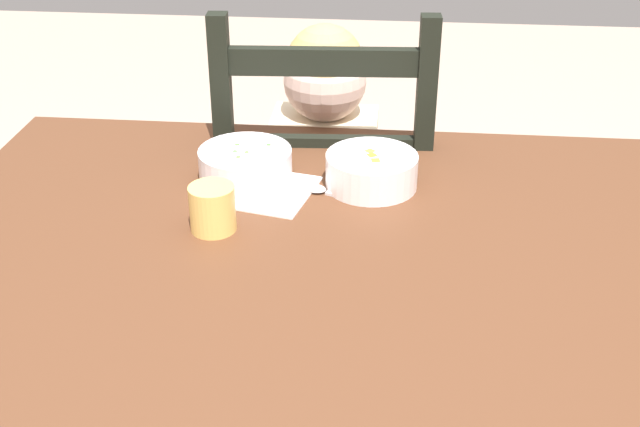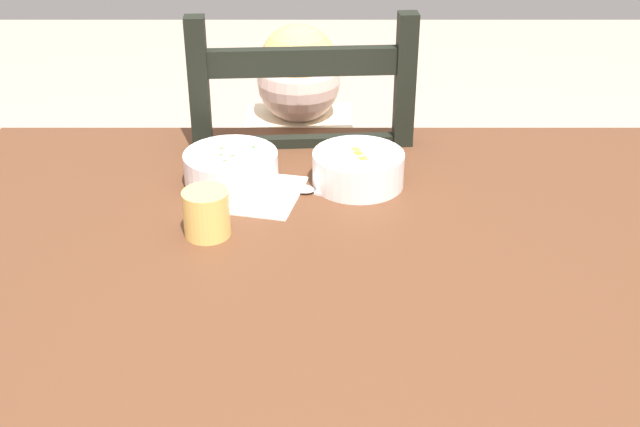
{
  "view_description": "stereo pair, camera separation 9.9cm",
  "coord_description": "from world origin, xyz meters",
  "px_view_note": "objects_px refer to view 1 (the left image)",
  "views": [
    {
      "loc": [
        0.06,
        -0.99,
        1.39
      ],
      "look_at": [
        -0.04,
        0.08,
        0.8
      ],
      "focal_mm": 45.97,
      "sensor_mm": 36.0,
      "label": 1
    },
    {
      "loc": [
        -0.04,
        -0.99,
        1.39
      ],
      "look_at": [
        -0.04,
        0.08,
        0.8
      ],
      "focal_mm": 45.97,
      "sensor_mm": 36.0,
      "label": 2
    }
  ],
  "objects_px": {
    "dining_table": "(341,326)",
    "dining_chair": "(325,240)",
    "bowl_of_carrots": "(372,170)",
    "drinking_cup": "(212,208)",
    "bowl_of_peas": "(245,164)",
    "spoon": "(325,191)",
    "child_figure": "(323,176)"
  },
  "relations": [
    {
      "from": "dining_table",
      "to": "dining_chair",
      "type": "xyz_separation_m",
      "value": [
        -0.08,
        0.58,
        -0.2
      ]
    },
    {
      "from": "dining_chair",
      "to": "bowl_of_carrots",
      "type": "xyz_separation_m",
      "value": [
        0.11,
        -0.29,
        0.32
      ]
    },
    {
      "from": "drinking_cup",
      "to": "dining_table",
      "type": "bearing_deg",
      "value": -27.34
    },
    {
      "from": "bowl_of_carrots",
      "to": "bowl_of_peas",
      "type": "bearing_deg",
      "value": 180.0
    },
    {
      "from": "drinking_cup",
      "to": "spoon",
      "type": "bearing_deg",
      "value": 40.19
    },
    {
      "from": "child_figure",
      "to": "bowl_of_peas",
      "type": "relative_size",
      "value": 5.8
    },
    {
      "from": "bowl_of_peas",
      "to": "bowl_of_carrots",
      "type": "xyz_separation_m",
      "value": [
        0.22,
        -0.0,
        -0.0
      ]
    },
    {
      "from": "dining_chair",
      "to": "bowl_of_carrots",
      "type": "relative_size",
      "value": 6.34
    },
    {
      "from": "dining_chair",
      "to": "bowl_of_peas",
      "type": "bearing_deg",
      "value": -111.04
    },
    {
      "from": "spoon",
      "to": "bowl_of_peas",
      "type": "bearing_deg",
      "value": 165.62
    },
    {
      "from": "bowl_of_peas",
      "to": "drinking_cup",
      "type": "bearing_deg",
      "value": -96.88
    },
    {
      "from": "dining_table",
      "to": "dining_chair",
      "type": "distance_m",
      "value": 0.61
    },
    {
      "from": "drinking_cup",
      "to": "bowl_of_carrots",
      "type": "bearing_deg",
      "value": 35.84
    },
    {
      "from": "dining_table",
      "to": "child_figure",
      "type": "distance_m",
      "value": 0.58
    },
    {
      "from": "dining_table",
      "to": "spoon",
      "type": "height_order",
      "value": "spoon"
    },
    {
      "from": "dining_chair",
      "to": "spoon",
      "type": "bearing_deg",
      "value": -85.09
    },
    {
      "from": "dining_table",
      "to": "bowl_of_carrots",
      "type": "height_order",
      "value": "bowl_of_carrots"
    },
    {
      "from": "bowl_of_carrots",
      "to": "child_figure",
      "type": "bearing_deg",
      "value": 110.5
    },
    {
      "from": "child_figure",
      "to": "drinking_cup",
      "type": "bearing_deg",
      "value": -105.63
    },
    {
      "from": "spoon",
      "to": "child_figure",
      "type": "bearing_deg",
      "value": 95.53
    },
    {
      "from": "child_figure",
      "to": "bowl_of_carrots",
      "type": "bearing_deg",
      "value": -69.5
    },
    {
      "from": "bowl_of_carrots",
      "to": "drinking_cup",
      "type": "height_order",
      "value": "drinking_cup"
    },
    {
      "from": "dining_chair",
      "to": "bowl_of_carrots",
      "type": "height_order",
      "value": "dining_chair"
    },
    {
      "from": "dining_chair",
      "to": "spoon",
      "type": "xyz_separation_m",
      "value": [
        0.03,
        -0.33,
        0.29
      ]
    },
    {
      "from": "dining_table",
      "to": "spoon",
      "type": "distance_m",
      "value": 0.27
    },
    {
      "from": "dining_table",
      "to": "bowl_of_peas",
      "type": "xyz_separation_m",
      "value": [
        -0.19,
        0.28,
        0.12
      ]
    },
    {
      "from": "drinking_cup",
      "to": "dining_chair",
      "type": "bearing_deg",
      "value": 74.01
    },
    {
      "from": "bowl_of_carrots",
      "to": "drinking_cup",
      "type": "bearing_deg",
      "value": -144.16
    },
    {
      "from": "child_figure",
      "to": "dining_chair",
      "type": "bearing_deg",
      "value": 15.67
    },
    {
      "from": "drinking_cup",
      "to": "child_figure",
      "type": "bearing_deg",
      "value": 74.37
    },
    {
      "from": "child_figure",
      "to": "dining_table",
      "type": "bearing_deg",
      "value": -82.15
    },
    {
      "from": "dining_table",
      "to": "drinking_cup",
      "type": "bearing_deg",
      "value": 152.66
    }
  ]
}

